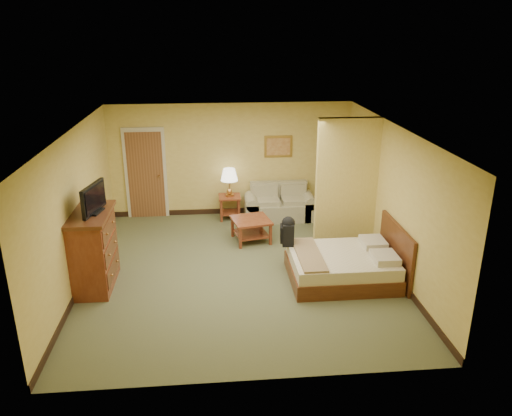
{
  "coord_description": "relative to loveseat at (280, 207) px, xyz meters",
  "views": [
    {
      "loc": [
        -0.46,
        -8.14,
        4.21
      ],
      "look_at": [
        0.35,
        0.6,
        0.99
      ],
      "focal_mm": 35.0,
      "sensor_mm": 36.0,
      "label": 1
    }
  ],
  "objects": [
    {
      "name": "loveseat",
      "position": [
        0.0,
        0.0,
        0.0
      ],
      "size": [
        1.61,
        0.75,
        0.81
      ],
      "color": "tan",
      "rests_on": "floor"
    },
    {
      "name": "right_wall",
      "position": [
        1.66,
        -2.57,
        1.04
      ],
      "size": [
        0.02,
        6.0,
        2.6
      ],
      "primitive_type": "cube",
      "color": "#DCC15E",
      "rests_on": "floor"
    },
    {
      "name": "backpack",
      "position": [
        -0.21,
        -2.54,
        0.5
      ],
      "size": [
        0.24,
        0.32,
        0.53
      ],
      "rotation": [
        0.0,
        0.0,
        -0.1
      ],
      "color": "black",
      "rests_on": "bed"
    },
    {
      "name": "tv",
      "position": [
        -3.46,
        -2.88,
        1.3
      ],
      "size": [
        0.27,
        0.78,
        0.48
      ],
      "rotation": [
        0.0,
        0.0,
        -0.22
      ],
      "color": "black",
      "rests_on": "dresser"
    },
    {
      "name": "wall_picture",
      "position": [
        0.0,
        0.4,
        1.34
      ],
      "size": [
        0.64,
        0.04,
        0.5
      ],
      "color": "#B78E3F",
      "rests_on": "back_wall"
    },
    {
      "name": "side_table",
      "position": [
        -1.15,
        0.08,
        0.1
      ],
      "size": [
        0.5,
        0.5,
        0.55
      ],
      "color": "maroon",
      "rests_on": "floor"
    },
    {
      "name": "floor",
      "position": [
        -1.09,
        -2.57,
        -0.26
      ],
      "size": [
        6.0,
        6.0,
        0.0
      ],
      "primitive_type": "plane",
      "color": "#575C3C",
      "rests_on": "ground"
    },
    {
      "name": "left_wall",
      "position": [
        -3.84,
        -2.57,
        1.04
      ],
      "size": [
        0.02,
        6.0,
        2.6
      ],
      "primitive_type": "cube",
      "color": "#DCC15E",
      "rests_on": "floor"
    },
    {
      "name": "coffee_table",
      "position": [
        -0.77,
        -1.23,
        0.08
      ],
      "size": [
        0.87,
        0.87,
        0.48
      ],
      "rotation": [
        0.0,
        0.0,
        0.2
      ],
      "color": "maroon",
      "rests_on": "floor"
    },
    {
      "name": "table_lamp",
      "position": [
        -1.15,
        0.08,
        0.77
      ],
      "size": [
        0.39,
        0.39,
        0.64
      ],
      "color": "#B78243",
      "rests_on": "side_table"
    },
    {
      "name": "door",
      "position": [
        -3.04,
        0.39,
        0.77
      ],
      "size": [
        0.94,
        0.16,
        2.1
      ],
      "color": "beige",
      "rests_on": "floor"
    },
    {
      "name": "back_wall",
      "position": [
        -1.09,
        0.43,
        1.04
      ],
      "size": [
        5.5,
        0.02,
        2.6
      ],
      "primitive_type": "cube",
      "color": "#DCC15E",
      "rests_on": "floor"
    },
    {
      "name": "dresser",
      "position": [
        -3.56,
        -2.88,
        0.41
      ],
      "size": [
        0.66,
        1.25,
        1.34
      ],
      "color": "maroon",
      "rests_on": "floor"
    },
    {
      "name": "baseboard",
      "position": [
        -1.09,
        0.42,
        -0.2
      ],
      "size": [
        5.5,
        0.02,
        0.12
      ],
      "primitive_type": "cube",
      "color": "black",
      "rests_on": "floor"
    },
    {
      "name": "partition",
      "position": [
        1.06,
        -1.64,
        1.04
      ],
      "size": [
        1.2,
        0.15,
        2.6
      ],
      "primitive_type": "cube",
      "color": "#DCC15E",
      "rests_on": "floor"
    },
    {
      "name": "ceiling",
      "position": [
        -1.09,
        -2.57,
        2.34
      ],
      "size": [
        6.0,
        6.0,
        0.0
      ],
      "primitive_type": "plane",
      "rotation": [
        3.14,
        0.0,
        0.0
      ],
      "color": "white",
      "rests_on": "back_wall"
    },
    {
      "name": "bed",
      "position": [
        0.74,
        -3.05,
        0.01
      ],
      "size": [
        1.89,
        1.53,
        0.99
      ],
      "color": "#4C2311",
      "rests_on": "floor"
    }
  ]
}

